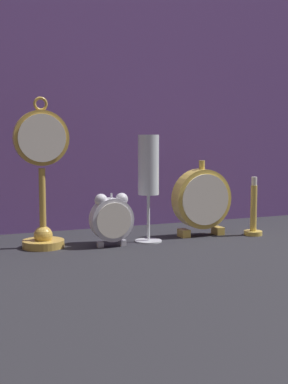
{
  "coord_description": "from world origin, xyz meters",
  "views": [
    {
      "loc": [
        -0.43,
        -0.98,
        0.24
      ],
      "look_at": [
        0.0,
        0.08,
        0.12
      ],
      "focal_mm": 50.0,
      "sensor_mm": 36.0,
      "label": 1
    }
  ],
  "objects_px": {
    "mantel_clock_silver": "(202,200)",
    "brass_candlestick": "(253,216)",
    "alarm_clock_twin_bell": "(112,217)",
    "champagne_flute": "(148,172)",
    "pocket_watch_on_stand": "(42,181)"
  },
  "relations": [
    {
      "from": "mantel_clock_silver",
      "to": "brass_candlestick",
      "type": "distance_m",
      "value": 0.13
    },
    {
      "from": "mantel_clock_silver",
      "to": "brass_candlestick",
      "type": "relative_size",
      "value": 1.28
    },
    {
      "from": "alarm_clock_twin_bell",
      "to": "mantel_clock_silver",
      "type": "distance_m",
      "value": 0.24
    },
    {
      "from": "pocket_watch_on_stand",
      "to": "brass_candlestick",
      "type": "relative_size",
      "value": 2.27
    },
    {
      "from": "pocket_watch_on_stand",
      "to": "mantel_clock_silver",
      "type": "height_order",
      "value": "pocket_watch_on_stand"
    },
    {
      "from": "alarm_clock_twin_bell",
      "to": "mantel_clock_silver",
      "type": "relative_size",
      "value": 0.64
    },
    {
      "from": "champagne_flute",
      "to": "brass_candlestick",
      "type": "bearing_deg",
      "value": -4.82
    },
    {
      "from": "pocket_watch_on_stand",
      "to": "champagne_flute",
      "type": "relative_size",
      "value": 1.33
    },
    {
      "from": "champagne_flute",
      "to": "alarm_clock_twin_bell",
      "type": "bearing_deg",
      "value": -168.07
    },
    {
      "from": "champagne_flute",
      "to": "pocket_watch_on_stand",
      "type": "bearing_deg",
      "value": 173.79
    },
    {
      "from": "pocket_watch_on_stand",
      "to": "champagne_flute",
      "type": "bearing_deg",
      "value": -6.21
    },
    {
      "from": "pocket_watch_on_stand",
      "to": "mantel_clock_silver",
      "type": "bearing_deg",
      "value": -1.19
    },
    {
      "from": "brass_candlestick",
      "to": "champagne_flute",
      "type": "bearing_deg",
      "value": 175.18
    },
    {
      "from": "mantel_clock_silver",
      "to": "champagne_flute",
      "type": "xyz_separation_m",
      "value": [
        -0.14,
        -0.02,
        0.07
      ]
    },
    {
      "from": "alarm_clock_twin_bell",
      "to": "brass_candlestick",
      "type": "relative_size",
      "value": 0.82
    }
  ]
}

